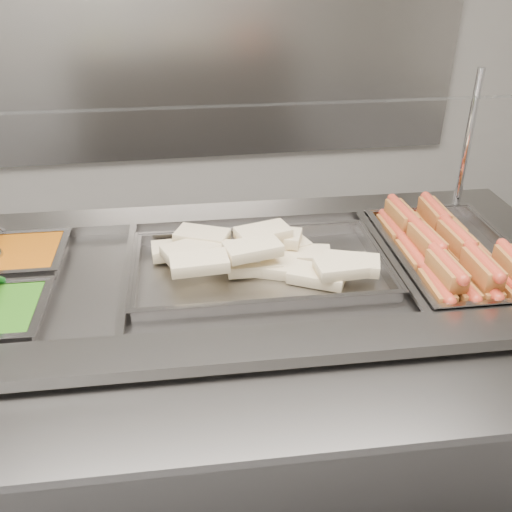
{
  "coord_description": "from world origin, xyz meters",
  "views": [
    {
      "loc": [
        -0.3,
        -1.03,
        1.82
      ],
      "look_at": [
        -0.07,
        0.42,
        0.99
      ],
      "focal_mm": 40.0,
      "sensor_mm": 36.0,
      "label": 1
    }
  ],
  "objects": [
    {
      "name": "pan_wraps",
      "position": [
        -0.06,
        0.42,
        0.94
      ],
      "size": [
        0.75,
        0.45,
        0.08
      ],
      "color": "gray",
      "rests_on": "steam_counter"
    },
    {
      "name": "tray_rail",
      "position": [
        -0.14,
        -0.13,
        0.92
      ],
      "size": [
        1.95,
        0.46,
        0.06
      ],
      "color": "slate",
      "rests_on": "steam_counter"
    },
    {
      "name": "pan_beans",
      "position": [
        -0.81,
        0.6,
        0.93
      ],
      "size": [
        0.33,
        0.27,
        0.11
      ],
      "color": "gray",
      "rests_on": "steam_counter"
    },
    {
      "name": "tortilla_wraps",
      "position": [
        -0.07,
        0.45,
        0.98
      ],
      "size": [
        0.67,
        0.38,
        0.1
      ],
      "color": "beige",
      "rests_on": "pan_wraps"
    },
    {
      "name": "back_panel",
      "position": [
        0.0,
        2.45,
        1.2
      ],
      "size": [
        3.0,
        0.04,
        1.2
      ],
      "primitive_type": "cube",
      "color": "gray",
      "rests_on": "ground"
    },
    {
      "name": "steam_counter",
      "position": [
        -0.12,
        0.42,
        0.48
      ],
      "size": [
        2.06,
        0.95,
        0.97
      ],
      "color": "gray",
      "rests_on": "ground"
    },
    {
      "name": "hotdogs_in_buns",
      "position": [
        0.53,
        0.39,
        0.98
      ],
      "size": [
        0.33,
        0.56,
        0.13
      ],
      "color": "#985020",
      "rests_on": "pan_hotdogs"
    },
    {
      "name": "pan_hotdogs",
      "position": [
        0.55,
        0.4,
        0.92
      ],
      "size": [
        0.38,
        0.6,
        0.11
      ],
      "color": "gray",
      "rests_on": "steam_counter"
    },
    {
      "name": "sneeze_guard",
      "position": [
        -0.12,
        0.66,
        1.36
      ],
      "size": [
        1.79,
        0.37,
        0.48
      ],
      "color": "silver",
      "rests_on": "steam_counter"
    }
  ]
}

